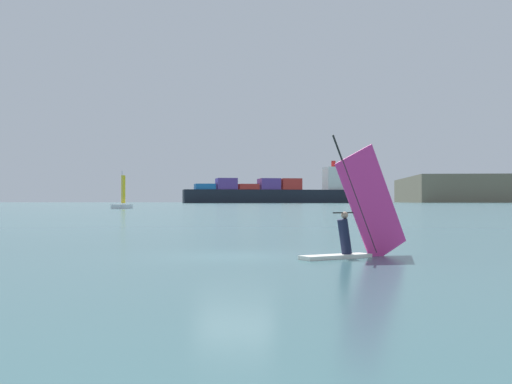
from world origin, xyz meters
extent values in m
plane|color=#386066|center=(0.00, 0.00, 0.00)|extent=(4000.00, 4000.00, 0.00)
cube|color=white|center=(3.23, -0.03, 0.06)|extent=(2.17, 2.10, 0.12)
cylinder|color=black|center=(3.78, 0.49, 1.97)|extent=(1.33, 1.27, 3.72)
cube|color=#D8338C|center=(4.27, 0.96, 1.69)|extent=(2.16, 2.05, 3.82)
cylinder|color=black|center=(3.74, 0.45, 1.41)|extent=(1.20, 1.14, 0.04)
cylinder|color=#191E38|center=(3.48, 0.21, 0.67)|extent=(0.58, 0.58, 1.13)
sphere|color=tan|center=(3.48, 0.21, 1.33)|extent=(0.22, 0.22, 0.22)
cube|color=black|center=(-116.25, 573.67, 6.16)|extent=(159.63, 87.94, 12.31)
cube|color=silver|center=(-59.81, 596.80, 23.09)|extent=(23.50, 26.86, 21.57)
cylinder|color=red|center=(-59.81, 596.80, 36.88)|extent=(4.00, 4.00, 6.00)
cube|color=red|center=(-98.89, 580.78, 17.51)|extent=(26.56, 31.14, 10.40)
cube|color=#59388C|center=(-117.30, 573.23, 17.51)|extent=(26.56, 31.14, 10.40)
cube|color=red|center=(-135.72, 565.69, 14.91)|extent=(26.56, 31.14, 5.20)
cube|color=#59388C|center=(-154.14, 558.14, 17.51)|extent=(26.56, 31.14, 10.40)
cube|color=#1E66AD|center=(-172.56, 550.59, 14.91)|extent=(26.56, 31.14, 5.20)
cube|color=white|center=(-59.42, 122.35, 0.52)|extent=(2.53, 8.76, 1.04)
cylinder|color=#B2B2B7|center=(-59.42, 122.35, 4.98)|extent=(0.16, 0.16, 7.89)
cube|color=yellow|center=(-59.46, 123.15, 4.59)|extent=(0.20, 2.40, 6.63)
camera|label=1|loc=(5.29, -20.20, 1.77)|focal=45.83mm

